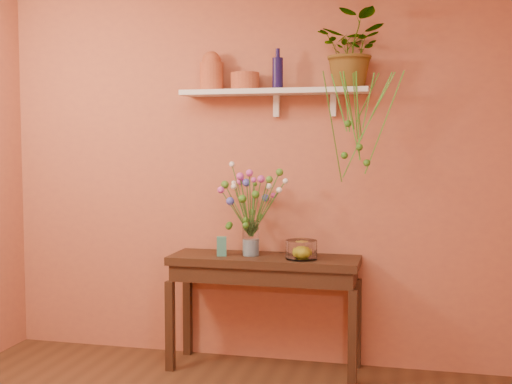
{
  "coord_description": "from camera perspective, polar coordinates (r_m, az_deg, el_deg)",
  "views": [
    {
      "loc": [
        0.98,
        -2.58,
        1.56
      ],
      "look_at": [
        0.0,
        1.55,
        1.25
      ],
      "focal_mm": 45.93,
      "sensor_mm": 36.0,
      "label": 1
    }
  ],
  "objects": [
    {
      "name": "room",
      "position": [
        2.76,
        -7.46,
        -0.2
      ],
      "size": [
        4.04,
        4.04,
        2.7
      ],
      "color": "#4E2F1B",
      "rests_on": "ground"
    },
    {
      "name": "glass_vase",
      "position": [
        4.53,
        -0.45,
        -4.29
      ],
      "size": [
        0.12,
        0.12,
        0.24
      ],
      "color": "white",
      "rests_on": "sideboard"
    },
    {
      "name": "plant_fronds",
      "position": [
        4.3,
        8.73,
        5.28
      ],
      "size": [
        0.5,
        0.29,
        0.71
      ],
      "color": "#37721D",
      "rests_on": "wall_shelf"
    },
    {
      "name": "carton",
      "position": [
        4.53,
        -3.01,
        -4.75
      ],
      "size": [
        0.08,
        0.07,
        0.13
      ],
      "primitive_type": "cube",
      "rotation": [
        0.0,
        0.0,
        0.27
      ],
      "color": "#316F83",
      "rests_on": "sideboard"
    },
    {
      "name": "terracotta_jug",
      "position": [
        4.71,
        -3.88,
        10.38
      ],
      "size": [
        0.19,
        0.19,
        0.28
      ],
      "color": "#BB5B30",
      "rests_on": "wall_shelf"
    },
    {
      "name": "lemon",
      "position": [
        4.42,
        4.01,
        -5.2
      ],
      "size": [
        0.09,
        0.09,
        0.09
      ],
      "primitive_type": "sphere",
      "color": "#F5F417",
      "rests_on": "glass_bowl"
    },
    {
      "name": "sideboard",
      "position": [
        4.54,
        0.73,
        -7.04
      ],
      "size": [
        1.3,
        0.42,
        0.79
      ],
      "color": "#3C2515",
      "rests_on": "ground"
    },
    {
      "name": "spider_plant",
      "position": [
        4.5,
        8.43,
        12.12
      ],
      "size": [
        0.51,
        0.46,
        0.5
      ],
      "primitive_type": "imported",
      "rotation": [
        0.0,
        0.0,
        -0.19
      ],
      "color": "#37721D",
      "rests_on": "wall_shelf"
    },
    {
      "name": "bouquet",
      "position": [
        4.48,
        -0.64,
        -0.25
      ],
      "size": [
        0.5,
        0.46,
        0.52
      ],
      "color": "#386B28",
      "rests_on": "glass_vase"
    },
    {
      "name": "glass_bowl",
      "position": [
        4.41,
        3.97,
        -5.09
      ],
      "size": [
        0.21,
        0.21,
        0.13
      ],
      "color": "white",
      "rests_on": "sideboard"
    },
    {
      "name": "terracotta_pot",
      "position": [
        4.62,
        -0.96,
        9.61
      ],
      "size": [
        0.24,
        0.24,
        0.12
      ],
      "primitive_type": "cylinder",
      "rotation": [
        0.0,
        0.0,
        -0.28
      ],
      "color": "#BB5B30",
      "rests_on": "wall_shelf"
    },
    {
      "name": "wall_shelf",
      "position": [
        4.56,
        1.7,
        8.65
      ],
      "size": [
        1.3,
        0.24,
        0.19
      ],
      "color": "white",
      "rests_on": "room"
    },
    {
      "name": "blue_bottle",
      "position": [
        4.54,
        1.9,
        10.36
      ],
      "size": [
        0.07,
        0.07,
        0.27
      ],
      "color": "#181145",
      "rests_on": "wall_shelf"
    }
  ]
}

